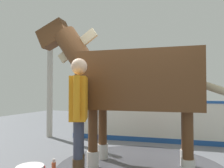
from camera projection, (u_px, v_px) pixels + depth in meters
name	position (u px, v px, depth m)	size (l,w,h in m)	color
ground_plane	(133.00, 167.00, 3.70)	(16.00, 16.00, 0.02)	slate
wet_patch	(140.00, 167.00, 3.70)	(2.80, 2.80, 0.00)	#4C4C54
barrier_wall	(151.00, 123.00, 5.46)	(0.56, 4.19, 1.04)	silver
roof_post_near	(50.00, 87.00, 6.11)	(0.16, 0.16, 2.76)	#B7B2A8
horse	(132.00, 81.00, 3.77)	(1.15, 3.40, 2.62)	brown
handler	(79.00, 109.00, 3.15)	(0.64, 0.41, 1.74)	#47331E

